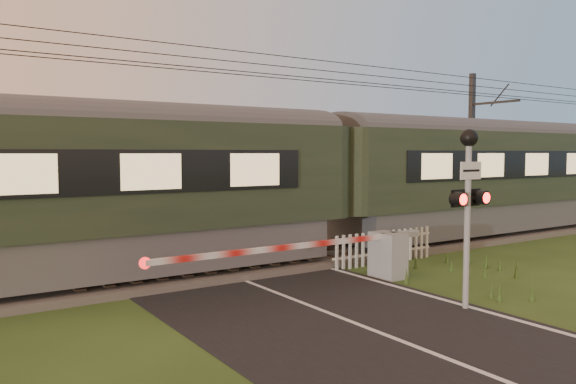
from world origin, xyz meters
TOP-DOWN VIEW (x-y plane):
  - ground at (0.00, 0.00)m, footprint 160.00×160.00m
  - road at (0.02, -0.23)m, footprint 6.00×140.00m
  - track_bed at (0.00, 6.50)m, footprint 140.00×3.40m
  - overhead_wires at (0.00, 6.50)m, footprint 120.00×0.62m
  - train at (3.73, 6.50)m, footprint 45.42×3.13m
  - boom_gate at (2.97, 3.21)m, footprint 7.73×0.92m
  - crossing_signal at (2.63, 0.11)m, footprint 0.96×0.37m
  - picket_fence at (4.55, 4.60)m, footprint 3.83×0.08m
  - catenary_mast at (13.68, 8.72)m, footprint 0.21×2.46m

SIDE VIEW (x-z plane):
  - ground at x=0.00m, z-range 0.00..0.00m
  - road at x=0.02m, z-range 0.00..0.03m
  - track_bed at x=0.00m, z-range -0.13..0.26m
  - picket_fence at x=4.55m, z-range 0.01..0.98m
  - boom_gate at x=2.97m, z-range 0.06..1.28m
  - train at x=3.73m, z-range 0.28..4.52m
  - crossing_signal at x=2.63m, z-range 0.71..4.47m
  - catenary_mast at x=13.68m, z-range 0.14..6.89m
  - overhead_wires at x=0.00m, z-range 5.41..6.04m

